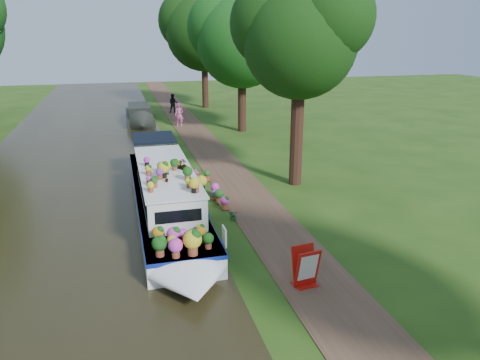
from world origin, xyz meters
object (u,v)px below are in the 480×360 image
(second_boat, at_px, (140,115))
(plant_boat, at_px, (167,195))
(pedestrian_dark, at_px, (173,103))
(sandwich_board, at_px, (306,269))
(pedestrian_pink, at_px, (179,115))

(second_boat, bearing_deg, plant_boat, -89.15)
(second_boat, xyz_separation_m, pedestrian_dark, (3.01, 3.67, 0.28))
(plant_boat, height_order, second_boat, plant_boat)
(plant_boat, bearing_deg, pedestrian_dark, 82.47)
(second_boat, height_order, sandwich_board, second_boat)
(sandwich_board, xyz_separation_m, pedestrian_pink, (-0.31, 23.16, 0.35))
(second_boat, xyz_separation_m, sandwich_board, (3.01, -25.54, -0.02))
(sandwich_board, height_order, pedestrian_pink, pedestrian_pink)
(sandwich_board, distance_m, pedestrian_pink, 23.17)
(plant_boat, height_order, sandwich_board, plant_boat)
(second_boat, relative_size, sandwich_board, 6.35)
(second_boat, bearing_deg, sandwich_board, -82.24)
(second_boat, distance_m, pedestrian_dark, 4.75)
(plant_boat, relative_size, sandwich_board, 12.34)
(pedestrian_pink, bearing_deg, plant_boat, -83.88)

